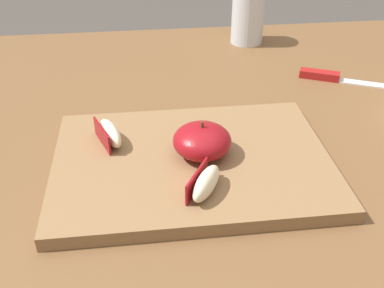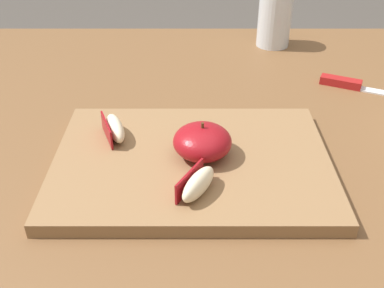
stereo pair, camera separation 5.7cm
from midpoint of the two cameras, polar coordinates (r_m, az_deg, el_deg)
dining_table at (r=0.72m, az=-7.05°, el=-5.42°), size 1.47×0.91×0.75m
cutting_board at (r=0.59m, az=-2.78°, el=-2.44°), size 0.36×0.25×0.02m
apple_half_skin_up at (r=0.58m, az=-1.57°, el=0.30°), size 0.08×0.08×0.05m
apple_wedge_front at (r=0.62m, az=-12.95°, el=1.22°), size 0.04×0.07×0.03m
apple_wedge_left at (r=0.52m, az=-1.49°, el=-5.04°), size 0.05×0.07×0.03m
paring_knife at (r=0.85m, az=14.79°, el=8.18°), size 0.15×0.08×0.01m
drinking_glass_water at (r=0.98m, az=5.32°, el=15.49°), size 0.07×0.07×0.10m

